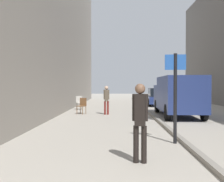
# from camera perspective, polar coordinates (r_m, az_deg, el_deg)

# --- Properties ---
(ground_plane) EXTENTS (80.00, 80.00, 0.00)m
(ground_plane) POSITION_cam_1_polar(r_m,az_deg,el_deg) (13.71, 2.53, -5.83)
(ground_plane) COLOR #A8A093
(kerb_strip) EXTENTS (0.16, 40.00, 0.12)m
(kerb_strip) POSITION_cam_1_polar(r_m,az_deg,el_deg) (13.83, 9.12, -5.53)
(kerb_strip) COLOR gray
(kerb_strip) RESTS_ON ground_plane
(pedestrian_main_foreground) EXTENTS (0.33, 0.21, 1.64)m
(pedestrian_main_foreground) POSITION_cam_1_polar(r_m,az_deg,el_deg) (15.37, -1.19, -1.51)
(pedestrian_main_foreground) COLOR maroon
(pedestrian_main_foreground) RESTS_ON ground_plane
(pedestrian_mid_block) EXTENTS (0.34, 0.23, 1.72)m
(pedestrian_mid_block) POSITION_cam_1_polar(r_m,az_deg,el_deg) (5.84, 6.00, -5.58)
(pedestrian_mid_block) COLOR black
(pedestrian_mid_block) RESTS_ON ground_plane
(delivery_van) EXTENTS (2.03, 5.38, 2.15)m
(delivery_van) POSITION_cam_1_polar(r_m,az_deg,el_deg) (14.95, 13.84, -0.79)
(delivery_van) COLOR navy
(delivery_van) RESTS_ON ground_plane
(parked_car) EXTENTS (1.97, 4.27, 1.45)m
(parked_car) POSITION_cam_1_polar(r_m,az_deg,el_deg) (22.77, 9.81, -1.24)
(parked_car) COLOR navy
(parked_car) RESTS_ON ground_plane
(street_sign_post) EXTENTS (0.60, 0.10, 2.60)m
(street_sign_post) POSITION_cam_1_polar(r_m,az_deg,el_deg) (7.92, 13.33, 0.19)
(street_sign_post) COLOR black
(street_sign_post) RESTS_ON ground_plane
(cafe_chair_near_window) EXTENTS (0.58, 0.58, 0.94)m
(cafe_chair_near_window) POSITION_cam_1_polar(r_m,az_deg,el_deg) (15.82, -6.38, -2.90)
(cafe_chair_near_window) COLOR brown
(cafe_chair_near_window) RESTS_ON ground_plane
(cafe_chair_by_doorway) EXTENTS (0.59, 0.59, 0.94)m
(cafe_chair_by_doorway) POSITION_cam_1_polar(r_m,az_deg,el_deg) (18.59, -6.94, -2.29)
(cafe_chair_by_doorway) COLOR #B7B2A8
(cafe_chair_by_doorway) RESTS_ON ground_plane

